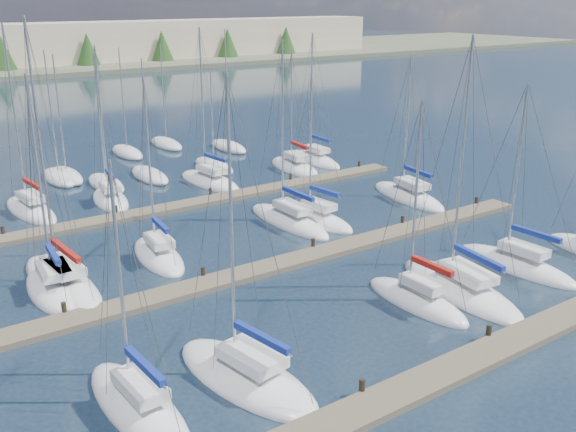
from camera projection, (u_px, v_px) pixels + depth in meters
ground at (58, 142)px, 73.01m from camera, size 400.00×400.00×0.00m
dock_near at (445, 373)px, 27.92m from camera, size 44.00×1.93×1.10m
dock_mid at (269, 267)px, 38.80m from camera, size 44.00×1.93×1.10m
dock_far at (170, 208)px, 49.67m from camera, size 44.00×1.93×1.10m
sailboat_p at (210, 181)px, 56.69m from camera, size 3.46×8.50×14.03m
sailboat_c at (246, 377)px, 27.60m from camera, size 4.47×8.68×13.76m
sailboat_j at (159, 256)px, 40.42m from camera, size 3.14×7.14×11.90m
sailboat_i at (62, 282)px, 36.69m from camera, size 3.42×9.83×15.53m
sailboat_h at (55, 287)px, 36.10m from camera, size 3.50×7.71×12.70m
sailboat_n at (31, 210)px, 49.05m from camera, size 3.27×8.37×14.69m
sailboat_f at (516, 265)px, 39.04m from camera, size 2.70×8.27×11.83m
sailboat_o at (110, 199)px, 51.58m from camera, size 3.40×7.07×12.95m
sailboat_e at (460, 289)px, 35.87m from camera, size 4.26×9.65×14.63m
sailboat_q at (295, 167)px, 61.41m from camera, size 3.79×8.23×11.61m
sailboat_k at (289, 221)px, 46.72m from camera, size 2.54×9.05×13.67m
sailboat_r at (315, 159)px, 64.21m from camera, size 2.66×8.08×13.17m
sailboat_l at (316, 219)px, 47.09m from camera, size 3.25×7.47×11.23m
sailboat_m at (408, 196)px, 52.49m from camera, size 3.93×9.03×12.17m
sailboat_b at (138, 406)px, 25.61m from camera, size 2.81×7.87×10.92m
sailboat_d at (417, 301)px, 34.46m from camera, size 2.27×6.97×11.65m
distant_boats at (61, 176)px, 57.96m from camera, size 36.93×20.75×13.30m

